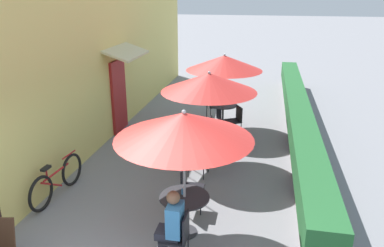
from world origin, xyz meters
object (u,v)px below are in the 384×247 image
(cafe_chair_far_left, at_px, (235,119))
(cafe_chair_far_right, at_px, (212,104))
(coffee_cup_mid, at_px, (204,131))
(bicycle_leaning, at_px, (57,180))
(cafe_chair_mid_left, at_px, (202,155))
(coffee_cup_near, at_px, (183,192))
(patio_umbrella_mid, at_px, (209,82))
(cafe_chair_mid_right, at_px, (214,131))
(patio_umbrella_far, at_px, (224,63))
(patio_table_far, at_px, (223,110))
(seated_patron_near_left, at_px, (171,224))
(patio_umbrella_near, at_px, (184,126))
(cafe_chair_near_left, at_px, (179,235))
(patio_table_mid, at_px, (208,141))
(cafe_chair_near_right, at_px, (189,185))
(seated_patron_far_right, at_px, (215,99))
(patio_table_near, at_px, (185,206))

(cafe_chair_far_left, xyz_separation_m, cafe_chair_far_right, (-0.87, 1.27, 0.00))
(coffee_cup_mid, bearing_deg, bicycle_leaning, -138.52)
(cafe_chair_mid_left, bearing_deg, cafe_chair_far_right, 12.64)
(coffee_cup_near, height_order, patio_umbrella_mid, patio_umbrella_mid)
(cafe_chair_mid_right, bearing_deg, patio_umbrella_far, -173.82)
(patio_table_far, bearing_deg, seated_patron_near_left, -90.30)
(patio_umbrella_mid, distance_m, patio_umbrella_far, 2.47)
(bicycle_leaning, bearing_deg, cafe_chair_far_right, 70.53)
(cafe_chair_mid_right, bearing_deg, patio_umbrella_near, 8.05)
(patio_table_far, xyz_separation_m, patio_umbrella_far, (0.00, -0.00, 1.44))
(patio_umbrella_mid, distance_m, cafe_chair_mid_right, 1.66)
(cafe_chair_near_left, bearing_deg, patio_table_mid, 1.82)
(patio_umbrella_near, bearing_deg, patio_table_far, 89.98)
(cafe_chair_near_right, height_order, patio_umbrella_far, patio_umbrella_far)
(cafe_chair_far_right, bearing_deg, cafe_chair_near_left, -24.55)
(cafe_chair_near_right, relative_size, patio_table_mid, 1.02)
(cafe_chair_far_right, relative_size, seated_patron_far_right, 0.70)
(patio_table_mid, height_order, cafe_chair_far_left, cafe_chair_far_left)
(patio_table_near, bearing_deg, patio_umbrella_mid, 91.19)
(cafe_chair_near_right, bearing_deg, patio_table_far, 178.59)
(cafe_chair_near_left, distance_m, coffee_cup_near, 0.89)
(patio_table_mid, height_order, patio_umbrella_far, patio_umbrella_far)
(patio_umbrella_near, distance_m, coffee_cup_near, 1.22)
(cafe_chair_near_left, distance_m, seated_patron_near_left, 0.20)
(patio_table_far, bearing_deg, cafe_chair_mid_right, -91.30)
(coffee_cup_near, height_order, cafe_chair_far_right, cafe_chair_far_right)
(patio_table_near, bearing_deg, patio_umbrella_near, 180.00)
(cafe_chair_near_left, xyz_separation_m, cafe_chair_mid_left, (-0.17, 2.92, 0.00))
(seated_patron_near_left, distance_m, cafe_chair_mid_left, 2.93)
(patio_umbrella_near, height_order, patio_umbrella_far, same)
(coffee_cup_near, distance_m, cafe_chair_mid_left, 2.09)
(patio_table_near, bearing_deg, cafe_chair_far_left, 84.75)
(patio_table_near, relative_size, seated_patron_near_left, 0.68)
(seated_patron_near_left, xyz_separation_m, cafe_chair_far_left, (0.47, 5.53, -0.17))
(cafe_chair_mid_left, xyz_separation_m, cafe_chair_far_right, (-0.35, 3.88, 0.00))
(coffee_cup_mid, height_order, cafe_chair_far_right, cafe_chair_far_right)
(cafe_chair_near_right, height_order, bicycle_leaning, cafe_chair_near_right)
(patio_table_near, height_order, patio_table_far, same)
(patio_umbrella_mid, height_order, patio_umbrella_far, same)
(coffee_cup_mid, distance_m, seated_patron_far_right, 3.10)
(coffee_cup_near, xyz_separation_m, cafe_chair_far_right, (-0.40, 5.95, -0.25))
(cafe_chair_near_right, bearing_deg, seated_patron_near_left, 1.54)
(cafe_chair_mid_right, xyz_separation_m, bicycle_leaning, (-2.75, -3.01, -0.15))
(cafe_chair_mid_right, bearing_deg, cafe_chair_near_left, 9.00)
(patio_umbrella_near, bearing_deg, cafe_chair_mid_left, 92.24)
(patio_umbrella_far, bearing_deg, patio_umbrella_near, -90.02)
(patio_table_mid, bearing_deg, cafe_chair_far_right, 96.87)
(cafe_chair_near_right, bearing_deg, cafe_chair_mid_right, 178.75)
(patio_table_mid, relative_size, cafe_chair_mid_right, 0.98)
(seated_patron_near_left, bearing_deg, cafe_chair_mid_left, 0.68)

